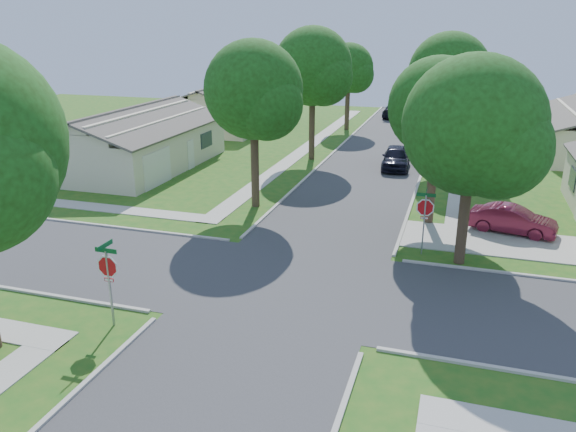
{
  "coord_description": "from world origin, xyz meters",
  "views": [
    {
      "loc": [
        5.86,
        -18.9,
        9.63
      ],
      "look_at": [
        -1.08,
        3.42,
        1.6
      ],
      "focal_mm": 35.0,
      "sensor_mm": 36.0,
      "label": 1
    }
  ],
  "objects_px": {
    "tree_e_far": "(455,67)",
    "car_curb_west": "(395,111)",
    "stop_sign_ne": "(425,210)",
    "tree_w_mid": "(313,70)",
    "house_nw_far": "(229,111)",
    "tree_ne_corner": "(474,132)",
    "tree_w_far": "(349,70)",
    "stop_sign_sw": "(108,270)",
    "car_driveway": "(513,220)",
    "car_curb_east": "(396,157)",
    "tree_w_near": "(255,95)",
    "tree_e_near": "(439,112)",
    "tree_e_mid": "(449,77)",
    "house_nw_near": "(134,146)"
  },
  "relations": [
    {
      "from": "tree_w_mid",
      "to": "car_curb_west",
      "type": "distance_m",
      "value": 22.75
    },
    {
      "from": "tree_w_far",
      "to": "house_nw_far",
      "type": "bearing_deg",
      "value": -169.95
    },
    {
      "from": "tree_ne_corner",
      "to": "house_nw_far",
      "type": "xyz_separation_m",
      "value": [
        -22.35,
        27.79,
        -4.08
      ]
    },
    {
      "from": "tree_e_mid",
      "to": "car_driveway",
      "type": "distance_m",
      "value": 14.07
    },
    {
      "from": "house_nw_far",
      "to": "car_curb_west",
      "type": "height_order",
      "value": "house_nw_far"
    },
    {
      "from": "tree_e_far",
      "to": "tree_ne_corner",
      "type": "height_order",
      "value": "tree_e_far"
    },
    {
      "from": "tree_e_near",
      "to": "stop_sign_ne",
      "type": "bearing_deg",
      "value": -90.68
    },
    {
      "from": "stop_sign_ne",
      "to": "car_curb_west",
      "type": "distance_m",
      "value": 38.52
    },
    {
      "from": "house_nw_near",
      "to": "tree_w_near",
      "type": "bearing_deg",
      "value": -27.83
    },
    {
      "from": "tree_e_far",
      "to": "car_curb_west",
      "type": "xyz_separation_m",
      "value": [
        -5.95,
        8.73,
        -5.25
      ]
    },
    {
      "from": "house_nw_near",
      "to": "tree_e_near",
      "type": "bearing_deg",
      "value": -16.11
    },
    {
      "from": "house_nw_near",
      "to": "car_curb_east",
      "type": "height_order",
      "value": "house_nw_near"
    },
    {
      "from": "stop_sign_sw",
      "to": "car_curb_west",
      "type": "bearing_deg",
      "value": 85.78
    },
    {
      "from": "house_nw_far",
      "to": "tree_e_far",
      "type": "bearing_deg",
      "value": 5.53
    },
    {
      "from": "tree_w_near",
      "to": "tree_e_far",
      "type": "bearing_deg",
      "value": 69.4
    },
    {
      "from": "tree_e_near",
      "to": "tree_w_mid",
      "type": "height_order",
      "value": "tree_w_mid"
    },
    {
      "from": "tree_w_mid",
      "to": "house_nw_far",
      "type": "bearing_deg",
      "value": 135.93
    },
    {
      "from": "tree_w_mid",
      "to": "tree_ne_corner",
      "type": "height_order",
      "value": "tree_w_mid"
    },
    {
      "from": "stop_sign_sw",
      "to": "house_nw_near",
      "type": "bearing_deg",
      "value": 119.83
    },
    {
      "from": "stop_sign_sw",
      "to": "tree_e_mid",
      "type": "height_order",
      "value": "tree_e_mid"
    },
    {
      "from": "stop_sign_sw",
      "to": "tree_e_mid",
      "type": "relative_size",
      "value": 0.32
    },
    {
      "from": "tree_w_far",
      "to": "car_curb_east",
      "type": "relative_size",
      "value": 1.75
    },
    {
      "from": "car_driveway",
      "to": "car_curb_west",
      "type": "xyz_separation_m",
      "value": [
        -9.85,
        34.04,
        0.07
      ]
    },
    {
      "from": "tree_w_mid",
      "to": "house_nw_near",
      "type": "height_order",
      "value": "tree_w_mid"
    },
    {
      "from": "tree_w_mid",
      "to": "tree_w_near",
      "type": "bearing_deg",
      "value": -90.02
    },
    {
      "from": "stop_sign_sw",
      "to": "car_curb_east",
      "type": "height_order",
      "value": "stop_sign_sw"
    },
    {
      "from": "car_driveway",
      "to": "tree_e_far",
      "type": "bearing_deg",
      "value": 22.19
    },
    {
      "from": "stop_sign_sw",
      "to": "car_driveway",
      "type": "height_order",
      "value": "stop_sign_sw"
    },
    {
      "from": "tree_w_near",
      "to": "tree_w_far",
      "type": "relative_size",
      "value": 1.12
    },
    {
      "from": "tree_ne_corner",
      "to": "car_driveway",
      "type": "distance_m",
      "value": 7.05
    },
    {
      "from": "tree_e_far",
      "to": "tree_w_mid",
      "type": "height_order",
      "value": "tree_w_mid"
    },
    {
      "from": "tree_e_far",
      "to": "car_curb_west",
      "type": "bearing_deg",
      "value": 124.28
    },
    {
      "from": "stop_sign_ne",
      "to": "tree_w_near",
      "type": "distance_m",
      "value": 11.07
    },
    {
      "from": "stop_sign_sw",
      "to": "car_curb_west",
      "type": "distance_m",
      "value": 47.59
    },
    {
      "from": "tree_w_far",
      "to": "tree_w_near",
      "type": "bearing_deg",
      "value": -89.99
    },
    {
      "from": "tree_w_near",
      "to": "car_curb_east",
      "type": "height_order",
      "value": "tree_w_near"
    },
    {
      "from": "tree_e_near",
      "to": "car_curb_east",
      "type": "relative_size",
      "value": 1.81
    },
    {
      "from": "tree_w_mid",
      "to": "car_driveway",
      "type": "bearing_deg",
      "value": -42.8
    },
    {
      "from": "tree_w_near",
      "to": "car_driveway",
      "type": "xyz_separation_m",
      "value": [
        13.3,
        -0.31,
        -5.45
      ]
    },
    {
      "from": "car_driveway",
      "to": "car_curb_east",
      "type": "height_order",
      "value": "car_curb_east"
    },
    {
      "from": "tree_w_mid",
      "to": "tree_w_far",
      "type": "distance_m",
      "value": 13.04
    },
    {
      "from": "stop_sign_sw",
      "to": "stop_sign_ne",
      "type": "xyz_separation_m",
      "value": [
        9.4,
        9.4,
        0.0
      ]
    },
    {
      "from": "tree_e_mid",
      "to": "house_nw_far",
      "type": "relative_size",
      "value": 0.68
    },
    {
      "from": "stop_sign_sw",
      "to": "car_curb_east",
      "type": "xyz_separation_m",
      "value": [
        6.38,
        24.74,
        -1.25
      ]
    },
    {
      "from": "house_nw_far",
      "to": "tree_e_near",
      "type": "bearing_deg",
      "value": -47.94
    },
    {
      "from": "car_curb_west",
      "to": "house_nw_near",
      "type": "bearing_deg",
      "value": 66.45
    },
    {
      "from": "tree_e_near",
      "to": "tree_w_far",
      "type": "bearing_deg",
      "value": 110.61
    },
    {
      "from": "tree_w_near",
      "to": "tree_e_mid",
      "type": "bearing_deg",
      "value": 51.92
    },
    {
      "from": "stop_sign_sw",
      "to": "stop_sign_ne",
      "type": "distance_m",
      "value": 13.29
    },
    {
      "from": "stop_sign_ne",
      "to": "car_curb_east",
      "type": "distance_m",
      "value": 15.68
    }
  ]
}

